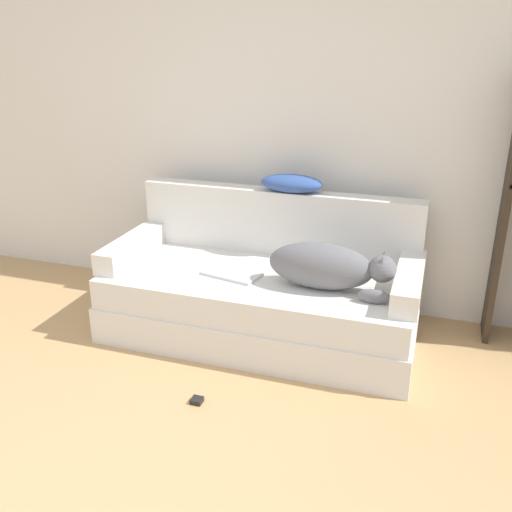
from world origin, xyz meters
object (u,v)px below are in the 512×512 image
Objects in this scene: dog at (327,267)px; laptop at (232,273)px; couch at (261,304)px; power_adapter at (197,400)px; throw_pillow at (292,183)px.

dog reaches higher than laptop.
couch is at bearing 167.48° from dog.
dog reaches higher than couch.
dog is 1.05m from power_adapter.
laptop is (-0.60, 0.01, -0.13)m from dog.
couch is 0.29m from laptop.
dog is 0.69m from throw_pillow.
power_adapter is at bearing -96.33° from couch.
power_adapter is at bearing -126.08° from dog.
power_adapter is at bearing -72.82° from laptop.
laptop is 0.86m from power_adapter.
power_adapter is (-0.18, -1.20, -0.91)m from throw_pillow.
throw_pillow reaches higher than power_adapter.
power_adapter is (-0.09, -0.82, -0.20)m from couch.
couch is at bearing 83.67° from power_adapter.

